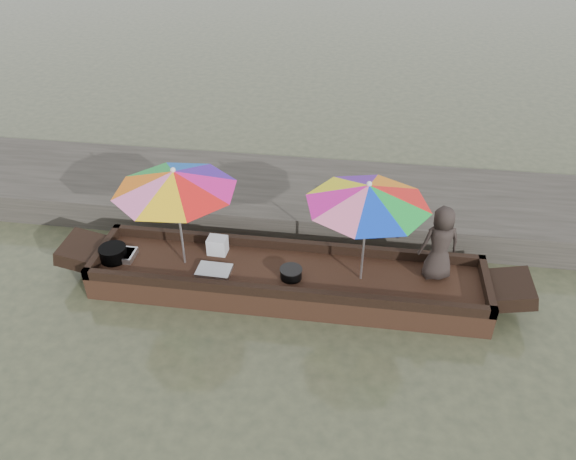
# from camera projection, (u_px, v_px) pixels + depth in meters

# --- Properties ---
(water) EXTENTS (80.00, 80.00, 0.00)m
(water) POSITION_uv_depth(u_px,v_px,m) (287.00, 290.00, 8.20)
(water) COLOR #383D2A
(water) RESTS_ON ground
(dock) EXTENTS (22.00, 2.20, 0.50)m
(dock) POSITION_uv_depth(u_px,v_px,m) (305.00, 199.00, 9.86)
(dock) COLOR #2D2B26
(dock) RESTS_ON ground
(boat_hull) EXTENTS (5.61, 1.20, 0.35)m
(boat_hull) POSITION_uv_depth(u_px,v_px,m) (287.00, 281.00, 8.10)
(boat_hull) COLOR black
(boat_hull) RESTS_ON water
(cooking_pot) EXTENTS (0.40, 0.40, 0.21)m
(cooking_pot) POSITION_uv_depth(u_px,v_px,m) (113.00, 253.00, 8.18)
(cooking_pot) COLOR black
(cooking_pot) RESTS_ON boat_hull
(tray_crayfish) EXTENTS (0.48, 0.33, 0.09)m
(tray_crayfish) POSITION_uv_depth(u_px,v_px,m) (119.00, 254.00, 8.26)
(tray_crayfish) COLOR silver
(tray_crayfish) RESTS_ON boat_hull
(tray_scallop) EXTENTS (0.49, 0.35, 0.06)m
(tray_scallop) POSITION_uv_depth(u_px,v_px,m) (214.00, 271.00, 7.97)
(tray_scallop) COLOR silver
(tray_scallop) RESTS_ON boat_hull
(charcoal_grill) EXTENTS (0.30, 0.30, 0.14)m
(charcoal_grill) POSITION_uv_depth(u_px,v_px,m) (291.00, 274.00, 7.85)
(charcoal_grill) COLOR black
(charcoal_grill) RESTS_ON boat_hull
(supply_bag) EXTENTS (0.29, 0.23, 0.26)m
(supply_bag) POSITION_uv_depth(u_px,v_px,m) (218.00, 245.00, 8.31)
(supply_bag) COLOR silver
(supply_bag) RESTS_ON boat_hull
(vendor) EXTENTS (0.63, 0.50, 1.12)m
(vendor) POSITION_uv_depth(u_px,v_px,m) (440.00, 243.00, 7.61)
(vendor) COLOR black
(vendor) RESTS_ON boat_hull
(umbrella_bow) EXTENTS (2.13, 2.13, 1.55)m
(umbrella_bow) POSITION_uv_depth(u_px,v_px,m) (179.00, 218.00, 7.75)
(umbrella_bow) COLOR #E51486
(umbrella_bow) RESTS_ON boat_hull
(umbrella_stern) EXTENTS (1.87, 1.87, 1.55)m
(umbrella_stern) POSITION_uv_depth(u_px,v_px,m) (365.00, 233.00, 7.44)
(umbrella_stern) COLOR red
(umbrella_stern) RESTS_ON boat_hull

